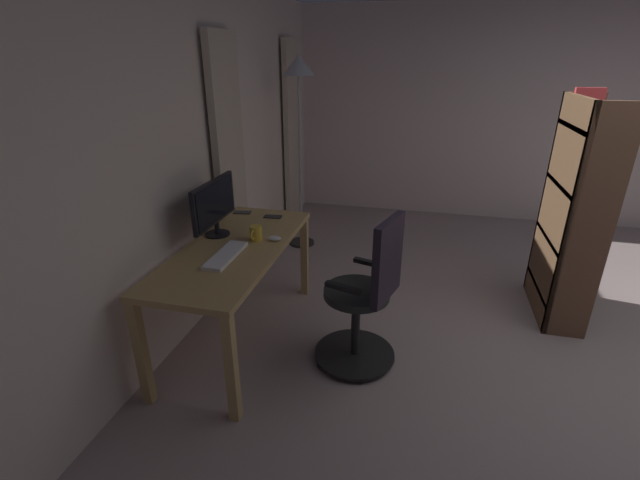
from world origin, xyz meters
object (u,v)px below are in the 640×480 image
at_px(office_chair, 366,300).
at_px(mug_coffee, 256,233).
at_px(floor_lamp, 299,89).
at_px(computer_mouse, 274,238).
at_px(cell_phone_face_up, 273,217).
at_px(cell_phone_by_monitor, 242,212).
at_px(computer_keyboard, 226,255).
at_px(desk, 236,258).
at_px(bookshelf, 567,214).
at_px(computer_monitor, 214,204).

relative_size(office_chair, mug_coffee, 8.03).
xyz_separation_m(office_chair, floor_lamp, (-1.89, -0.99, 1.16)).
xyz_separation_m(computer_mouse, cell_phone_face_up, (-0.46, -0.17, -0.01)).
bearing_deg(office_chair, cell_phone_by_monitor, 74.87).
bearing_deg(cell_phone_by_monitor, computer_mouse, 35.11).
distance_m(computer_keyboard, cell_phone_by_monitor, 0.87).
xyz_separation_m(desk, cell_phone_by_monitor, (-0.65, -0.22, 0.10)).
bearing_deg(desk, cell_phone_face_up, 174.17).
height_order(cell_phone_face_up, bookshelf, bookshelf).
xyz_separation_m(computer_keyboard, cell_phone_face_up, (-0.79, 0.04, -0.01)).
bearing_deg(computer_monitor, computer_keyboard, 33.83).
relative_size(computer_keyboard, computer_mouse, 4.34).
relative_size(computer_monitor, cell_phone_by_monitor, 4.14).
xyz_separation_m(computer_mouse, cell_phone_by_monitor, (-0.50, -0.46, -0.01)).
bearing_deg(bookshelf, floor_lamp, -110.03).
bearing_deg(cell_phone_face_up, bookshelf, 93.65).
bearing_deg(mug_coffee, office_chair, 76.90).
xyz_separation_m(mug_coffee, floor_lamp, (-1.70, -0.16, 0.85)).
relative_size(computer_mouse, bookshelf, 0.06).
xyz_separation_m(desk, floor_lamp, (-1.83, -0.06, 1.00)).
bearing_deg(computer_keyboard, floor_lamp, -177.85).
bearing_deg(floor_lamp, computer_mouse, 9.89).
bearing_deg(computer_monitor, cell_phone_face_up, 149.21).
distance_m(computer_keyboard, computer_mouse, 0.40).
height_order(office_chair, cell_phone_by_monitor, office_chair).
xyz_separation_m(desk, computer_keyboard, (0.18, 0.02, 0.11)).
bearing_deg(bookshelf, desk, -67.44).
distance_m(office_chair, cell_phone_by_monitor, 1.38).
xyz_separation_m(office_chair, computer_keyboard, (0.12, -0.92, 0.27)).
bearing_deg(desk, floor_lamp, -178.27).
distance_m(desk, floor_lamp, 2.08).
height_order(desk, mug_coffee, mug_coffee).
relative_size(computer_monitor, cell_phone_face_up, 4.14).
relative_size(bookshelf, floor_lamp, 0.88).
xyz_separation_m(cell_phone_face_up, mug_coffee, (0.48, 0.05, 0.05)).
xyz_separation_m(desk, mug_coffee, (-0.13, 0.11, 0.15)).
height_order(desk, cell_phone_by_monitor, cell_phone_by_monitor).
relative_size(cell_phone_face_up, floor_lamp, 0.07).
distance_m(desk, cell_phone_by_monitor, 0.69).
bearing_deg(cell_phone_by_monitor, mug_coffee, 24.80).
height_order(computer_monitor, mug_coffee, computer_monitor).
height_order(office_chair, bookshelf, bookshelf).
relative_size(desk, computer_keyboard, 3.66).
xyz_separation_m(computer_monitor, floor_lamp, (-1.67, 0.15, 0.67)).
xyz_separation_m(desk, cell_phone_face_up, (-0.61, 0.06, 0.10)).
xyz_separation_m(computer_monitor, bookshelf, (-0.80, 2.53, -0.14)).
distance_m(computer_monitor, floor_lamp, 1.81).
bearing_deg(computer_monitor, computer_mouse, 89.01).
relative_size(computer_monitor, computer_mouse, 5.97).
relative_size(computer_keyboard, floor_lamp, 0.22).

